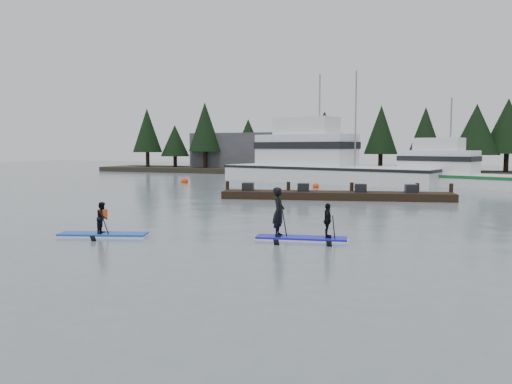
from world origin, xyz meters
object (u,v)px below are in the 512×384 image
(fishing_boat_large, at_px, (322,172))
(floating_dock, at_px, (336,195))
(fishing_boat_medium, at_px, (452,180))
(paddleboard_solo, at_px, (103,226))
(paddleboard_duo, at_px, (297,221))

(fishing_boat_large, distance_m, floating_dock, 15.61)
(fishing_boat_medium, relative_size, floating_dock, 0.98)
(fishing_boat_medium, xyz_separation_m, paddleboard_solo, (-11.75, -29.20, -0.19))
(paddleboard_solo, distance_m, paddleboard_duo, 7.03)
(fishing_boat_large, height_order, fishing_boat_medium, fishing_boat_large)
(fishing_boat_medium, height_order, floating_dock, fishing_boat_medium)
(fishing_boat_large, height_order, floating_dock, fishing_boat_large)
(paddleboard_solo, height_order, paddleboard_duo, paddleboard_duo)
(floating_dock, xyz_separation_m, paddleboard_solo, (-5.06, -15.77, 0.14))
(floating_dock, distance_m, paddleboard_duo, 13.96)
(floating_dock, distance_m, paddleboard_solo, 16.56)
(fishing_boat_medium, height_order, paddleboard_duo, fishing_boat_medium)
(paddleboard_solo, relative_size, paddleboard_duo, 1.01)
(fishing_boat_large, xyz_separation_m, paddleboard_solo, (-0.51, -30.69, -0.49))
(paddleboard_solo, bearing_deg, paddleboard_duo, -1.93)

